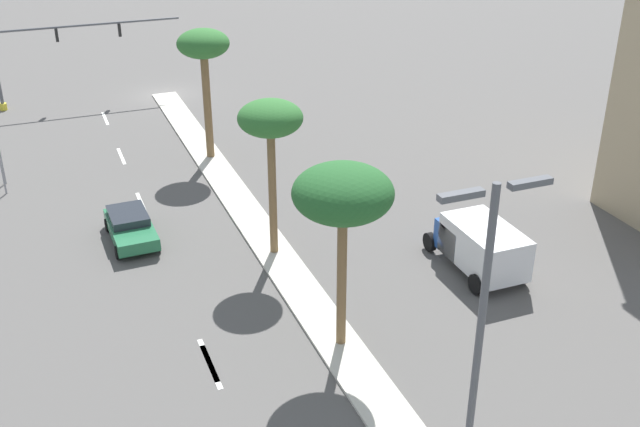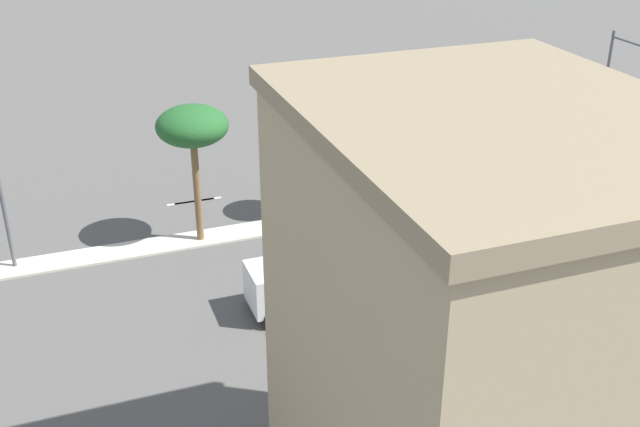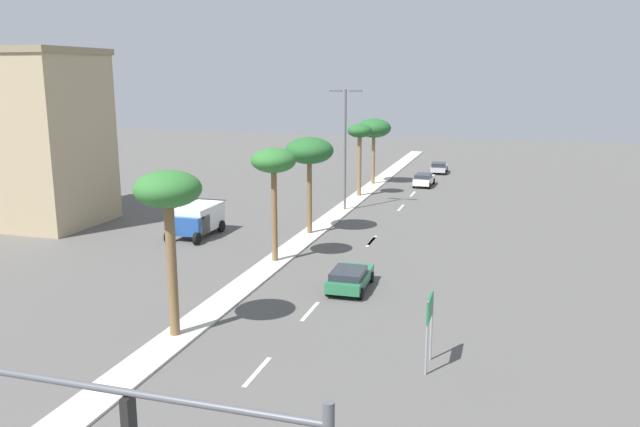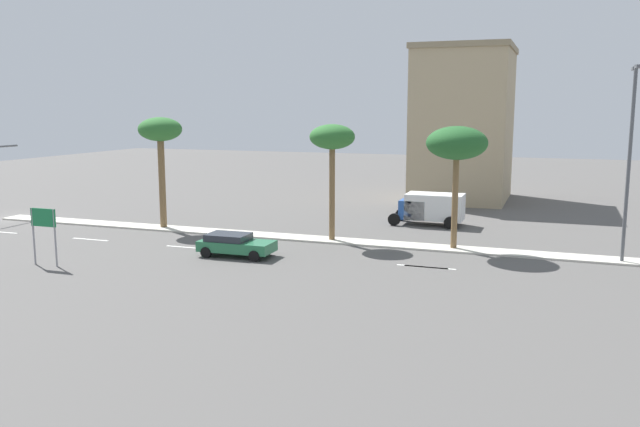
% 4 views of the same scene
% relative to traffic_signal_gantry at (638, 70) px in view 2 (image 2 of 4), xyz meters
% --- Properties ---
extents(ground_plane, '(160.00, 160.00, 0.00)m').
position_rel_traffic_signal_gantry_xyz_m(ground_plane, '(-8.26, 35.49, -3.78)').
color(ground_plane, '#565451').
extents(lane_stripe_trailing, '(0.20, 2.80, 0.01)m').
position_rel_traffic_signal_gantry_xyz_m(lane_stripe_trailing, '(-3.35, 4.59, -3.78)').
color(lane_stripe_trailing, silver).
rests_on(lane_stripe_trailing, ground).
extents(lane_stripe_front, '(0.20, 2.80, 0.01)m').
position_rel_traffic_signal_gantry_xyz_m(lane_stripe_front, '(-3.35, 12.13, -3.78)').
color(lane_stripe_front, silver).
rests_on(lane_stripe_front, ground).
extents(lane_stripe_center, '(0.20, 2.80, 0.01)m').
position_rel_traffic_signal_gantry_xyz_m(lane_stripe_center, '(-3.35, 19.34, -3.78)').
color(lane_stripe_center, silver).
rests_on(lane_stripe_center, ground).
extents(lane_stripe_leading, '(0.20, 2.80, 0.01)m').
position_rel_traffic_signal_gantry_xyz_m(lane_stripe_leading, '(-3.35, 34.05, -3.78)').
color(lane_stripe_leading, silver).
rests_on(lane_stripe_leading, ground).
extents(lane_stripe_outboard, '(0.20, 2.80, 0.01)m').
position_rel_traffic_signal_gantry_xyz_m(lane_stripe_outboard, '(-3.35, 34.48, -3.78)').
color(lane_stripe_outboard, silver).
rests_on(lane_stripe_outboard, ground).
extents(traffic_signal_gantry, '(13.44, 0.53, 6.05)m').
position_rel_traffic_signal_gantry_xyz_m(traffic_signal_gantry, '(0.00, 0.00, 0.00)').
color(traffic_signal_gantry, '#515459').
rests_on(traffic_signal_gantry, ground).
extents(directional_road_sign, '(0.10, 1.63, 3.16)m').
position_rel_traffic_signal_gantry_xyz_m(directional_road_sign, '(3.37, 14.63, -1.47)').
color(directional_road_sign, gray).
rests_on(directional_road_sign, ground).
extents(commercial_building, '(10.78, 8.62, 14.08)m').
position_rel_traffic_signal_gantry_xyz_m(commercial_building, '(-31.15, 32.21, 3.28)').
color(commercial_building, tan).
rests_on(commercial_building, ground).
extents(palm_tree_trailing, '(3.04, 3.04, 7.77)m').
position_rel_traffic_signal_gantry_xyz_m(palm_tree_trailing, '(-8.43, 14.41, 2.96)').
color(palm_tree_trailing, brown).
rests_on(palm_tree_trailing, median_curb).
extents(palm_tree_outboard, '(2.89, 2.89, 7.39)m').
position_rel_traffic_signal_gantry_xyz_m(palm_tree_outboard, '(-8.26, 27.18, 2.73)').
color(palm_tree_outboard, brown).
rests_on(palm_tree_outboard, median_curb).
extents(palm_tree_right, '(3.64, 3.64, 7.35)m').
position_rel_traffic_signal_gantry_xyz_m(palm_tree_right, '(-8.37, 34.97, 2.59)').
color(palm_tree_right, brown).
rests_on(palm_tree_right, median_curb).
extents(sedan_green_center, '(2.16, 4.37, 1.31)m').
position_rel_traffic_signal_gantry_xyz_m(sedan_green_center, '(-2.22, 23.30, -3.06)').
color(sedan_green_center, '#287047').
rests_on(sedan_green_center, ground).
extents(box_truck, '(2.59, 5.26, 2.33)m').
position_rel_traffic_signal_gantry_xyz_m(box_truck, '(-16.37, 31.96, -2.49)').
color(box_truck, '#234C99').
rests_on(box_truck, ground).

